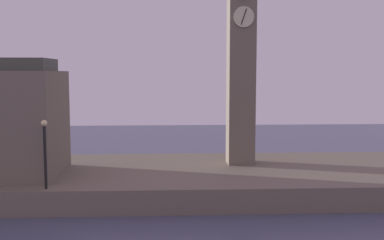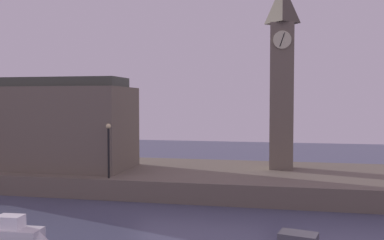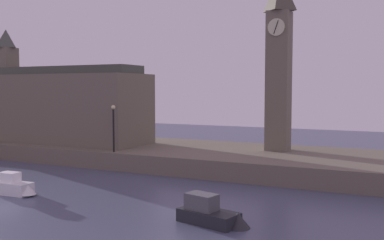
{
  "view_description": "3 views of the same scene",
  "coord_description": "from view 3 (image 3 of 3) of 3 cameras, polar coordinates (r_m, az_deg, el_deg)",
  "views": [
    {
      "loc": [
        6.57,
        -11.91,
        8.16
      ],
      "look_at": [
        7.87,
        14.65,
        5.44
      ],
      "focal_mm": 43.51,
      "sensor_mm": 36.0,
      "label": 1
    },
    {
      "loc": [
        11.59,
        -14.21,
        7.13
      ],
      "look_at": [
        5.17,
        17.01,
        5.7
      ],
      "focal_mm": 39.78,
      "sensor_mm": 36.0,
      "label": 2
    },
    {
      "loc": [
        21.65,
        -16.19,
        6.88
      ],
      "look_at": [
        5.77,
        16.89,
        4.28
      ],
      "focal_mm": 41.51,
      "sensor_mm": 36.0,
      "label": 3
    }
  ],
  "objects": [
    {
      "name": "parliament_hall",
      "position": [
        46.83,
        -16.45,
        1.88
      ],
      "size": [
        17.63,
        6.32,
        11.72
      ],
      "color": "#6B6051",
      "rests_on": "far_embankment"
    },
    {
      "name": "streetlamp",
      "position": [
        38.12,
        -10.06,
        -0.37
      ],
      "size": [
        0.36,
        0.36,
        3.99
      ],
      "color": "black",
      "rests_on": "far_embankment"
    },
    {
      "name": "boat_ferry_white",
      "position": [
        31.32,
        -21.75,
        -7.94
      ],
      "size": [
        3.11,
        1.3,
        1.42
      ],
      "color": "silver",
      "rests_on": "ground"
    },
    {
      "name": "clock_tower",
      "position": [
        39.27,
        11.1,
        7.73
      ],
      "size": [
        2.09,
        2.15,
        15.34
      ],
      "color": "#6B6051",
      "rests_on": "far_embankment"
    },
    {
      "name": "far_embankment",
      "position": [
        42.62,
        -5.21,
        -4.23
      ],
      "size": [
        70.0,
        12.0,
        1.5
      ],
      "primitive_type": "cube",
      "color": "#6B6051",
      "rests_on": "ground"
    },
    {
      "name": "boat_barge_dark",
      "position": [
        22.99,
        2.78,
        -12.0
      ],
      "size": [
        4.07,
        2.13,
        1.54
      ],
      "color": "#232328",
      "rests_on": "ground"
    }
  ]
}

